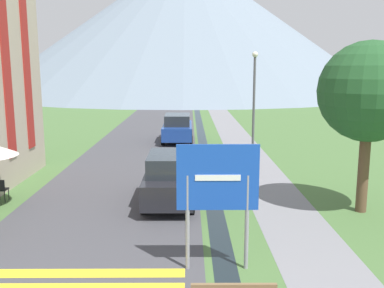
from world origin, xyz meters
TOP-DOWN VIEW (x-y plane):
  - ground_plane at (0.00, 20.00)m, footprint 160.00×160.00m
  - road at (-2.50, 30.00)m, footprint 6.40×60.00m
  - footpath at (3.60, 30.00)m, footprint 2.20×60.00m
  - drainage_channel at (1.20, 30.00)m, footprint 0.60×60.00m
  - crosswalk_marking at (-2.50, 3.79)m, footprint 5.44×1.84m
  - mountain_distant at (-0.43, 81.53)m, footprint 75.03×75.03m
  - road_sign at (0.99, 4.71)m, footprint 1.94×0.11m
  - parked_car_near at (-0.40, 10.01)m, footprint 1.81×4.37m
  - parked_car_far at (-0.45, 22.93)m, footprint 1.98×4.53m
  - cafe_chair_far_left at (-6.53, 10.02)m, footprint 0.40×0.40m
  - streetlamp at (3.48, 15.85)m, footprint 0.28×0.28m
  - tree_by_path at (6.17, 8.91)m, footprint 3.29×3.29m

SIDE VIEW (x-z plane):
  - ground_plane at x=0.00m, z-range 0.00..0.00m
  - drainage_channel at x=1.20m, z-range 0.00..0.00m
  - road at x=-2.50m, z-range 0.00..0.01m
  - footpath at x=3.60m, z-range 0.00..0.01m
  - crosswalk_marking at x=-2.50m, z-range 0.00..0.01m
  - cafe_chair_far_left at x=-6.53m, z-range 0.09..0.94m
  - parked_car_near at x=-0.40m, z-range 0.00..1.82m
  - parked_car_far at x=-0.45m, z-range 0.00..1.82m
  - road_sign at x=0.99m, z-range 0.49..3.58m
  - streetlamp at x=3.48m, z-range 0.49..6.08m
  - tree_by_path at x=6.17m, z-range 1.18..6.90m
  - mountain_distant at x=-0.43m, z-range 0.00..26.45m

